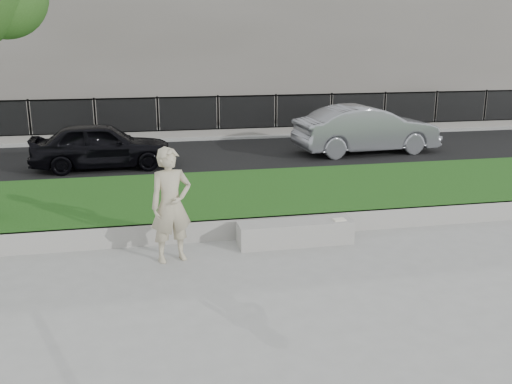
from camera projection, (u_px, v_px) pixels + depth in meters
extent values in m
plane|color=gray|center=(226.00, 261.00, 9.66)|extent=(90.00, 90.00, 0.00)
cube|color=black|center=(205.00, 202.00, 12.44)|extent=(34.00, 4.00, 0.40)
cube|color=gray|center=(217.00, 230.00, 10.59)|extent=(34.00, 0.08, 0.40)
cube|color=black|center=(184.00, 159.00, 17.68)|extent=(34.00, 7.00, 0.04)
cube|color=gray|center=(174.00, 134.00, 21.92)|extent=(34.00, 3.00, 0.12)
cube|color=slate|center=(175.00, 134.00, 20.93)|extent=(32.00, 0.30, 0.24)
cube|color=black|center=(175.00, 117.00, 20.76)|extent=(32.00, 0.04, 1.50)
cube|color=black|center=(174.00, 97.00, 20.58)|extent=(32.00, 0.05, 0.05)
cube|color=black|center=(175.00, 130.00, 20.89)|extent=(32.00, 0.05, 0.05)
cube|color=#645F57|center=(160.00, 9.00, 27.24)|extent=(34.00, 10.00, 10.00)
cube|color=gray|center=(295.00, 233.00, 10.42)|extent=(2.11, 0.53, 0.43)
imported|color=#BAAF8F|center=(171.00, 205.00, 9.47)|extent=(0.81, 0.63, 1.95)
cube|color=#EDE6CD|center=(339.00, 220.00, 10.43)|extent=(0.23, 0.17, 0.02)
imported|color=black|center=(101.00, 145.00, 16.18)|extent=(3.93, 1.65, 1.33)
imported|color=gray|center=(366.00, 129.00, 18.36)|extent=(4.74, 1.97, 1.52)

